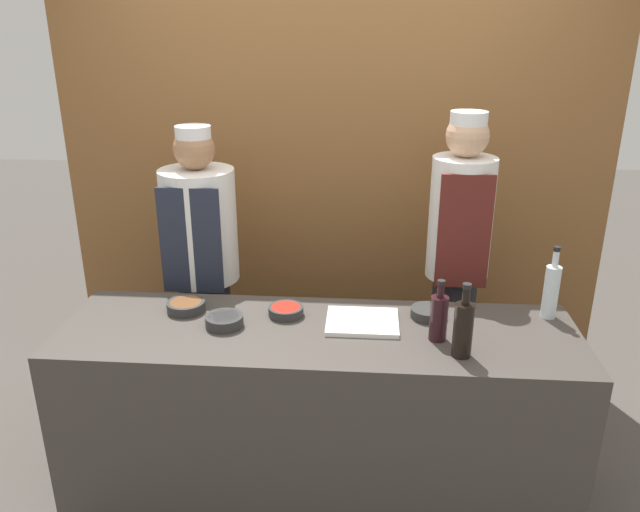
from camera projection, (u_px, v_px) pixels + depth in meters
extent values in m
plane|color=#4C4742|center=(318.00, 499.00, 2.90)|extent=(14.00, 14.00, 0.00)
cube|color=brown|center=(334.00, 186.00, 3.54)|extent=(3.00, 0.18, 2.40)
cube|color=#3D3833|center=(318.00, 419.00, 2.74)|extent=(2.17, 0.63, 0.88)
cylinder|color=#2D2D2D|center=(286.00, 311.00, 2.71)|extent=(0.15, 0.15, 0.04)
cylinder|color=red|center=(286.00, 308.00, 2.70)|extent=(0.12, 0.12, 0.01)
cylinder|color=#2D2D2D|center=(428.00, 313.00, 2.69)|extent=(0.15, 0.15, 0.04)
cylinder|color=silver|center=(428.00, 310.00, 2.68)|extent=(0.12, 0.12, 0.01)
cylinder|color=#2D2D2D|center=(186.00, 306.00, 2.75)|extent=(0.17, 0.17, 0.04)
cylinder|color=brown|center=(186.00, 303.00, 2.74)|extent=(0.14, 0.14, 0.01)
cylinder|color=#2D2D2D|center=(224.00, 321.00, 2.61)|extent=(0.16, 0.16, 0.05)
cylinder|color=#703384|center=(224.00, 317.00, 2.60)|extent=(0.13, 0.13, 0.01)
cube|color=white|center=(362.00, 322.00, 2.63)|extent=(0.30, 0.25, 0.02)
cylinder|color=black|center=(463.00, 330.00, 2.35)|extent=(0.07, 0.07, 0.22)
cylinder|color=black|center=(466.00, 296.00, 2.30)|extent=(0.03, 0.03, 0.07)
cylinder|color=black|center=(467.00, 286.00, 2.29)|extent=(0.03, 0.03, 0.02)
cylinder|color=black|center=(439.00, 318.00, 2.48)|extent=(0.07, 0.07, 0.19)
cylinder|color=black|center=(441.00, 291.00, 2.43)|extent=(0.03, 0.03, 0.06)
cylinder|color=black|center=(441.00, 282.00, 2.42)|extent=(0.03, 0.03, 0.02)
cylinder|color=silver|center=(551.00, 292.00, 2.66)|extent=(0.06, 0.06, 0.23)
cylinder|color=silver|center=(556.00, 259.00, 2.60)|extent=(0.03, 0.03, 0.07)
cylinder|color=black|center=(557.00, 249.00, 2.59)|extent=(0.03, 0.03, 0.02)
cylinder|color=#28282D|center=(209.00, 349.00, 3.36)|extent=(0.27, 0.27, 0.84)
cylinder|color=white|center=(200.00, 225.00, 3.11)|extent=(0.37, 0.37, 0.57)
cube|color=#232838|center=(190.00, 241.00, 2.95)|extent=(0.30, 0.02, 0.52)
sphere|color=#9E704C|center=(194.00, 149.00, 2.97)|extent=(0.20, 0.20, 0.20)
cylinder|color=white|center=(193.00, 133.00, 2.95)|extent=(0.17, 0.17, 0.07)
cylinder|color=#28282D|center=(449.00, 354.00, 3.26)|extent=(0.22, 0.22, 0.90)
cylinder|color=white|center=(461.00, 218.00, 2.99)|extent=(0.30, 0.30, 0.59)
cube|color=#561E19|center=(464.00, 233.00, 2.87)|extent=(0.24, 0.02, 0.54)
sphere|color=tan|center=(468.00, 136.00, 2.85)|extent=(0.20, 0.20, 0.20)
cylinder|color=white|center=(469.00, 119.00, 2.82)|extent=(0.17, 0.17, 0.07)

